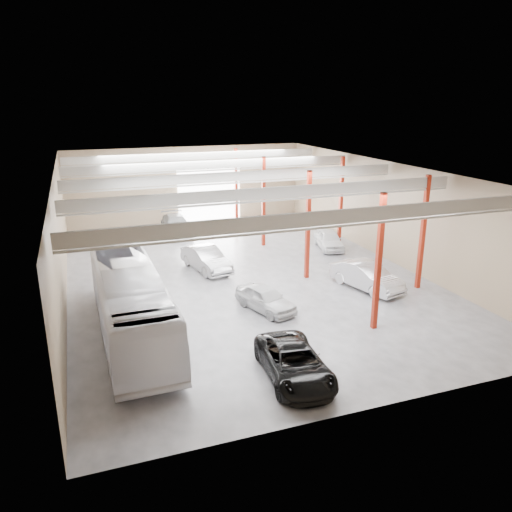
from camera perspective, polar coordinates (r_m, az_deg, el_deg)
depot_shell at (r=32.48m, az=-1.75°, el=6.49°), size 22.12×32.12×7.06m
coach_bus at (r=25.08m, az=-14.13°, el=-5.22°), size 3.11×12.54×3.48m
black_sedan at (r=21.31m, az=4.38°, el=-12.06°), size 2.85×5.36×1.43m
car_row_a at (r=27.62m, az=1.10°, el=-4.86°), size 2.82×4.36×1.38m
car_row_b at (r=34.06m, az=-5.72°, el=-0.33°), size 2.72×5.11×1.60m
car_row_c at (r=43.80m, az=-9.09°, el=3.57°), size 2.30×5.41×1.55m
car_right_near at (r=31.33m, az=12.53°, el=-2.27°), size 2.93×5.21×1.63m
car_right_far at (r=39.27m, az=8.34°, el=1.88°), size 2.62×4.49×1.43m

